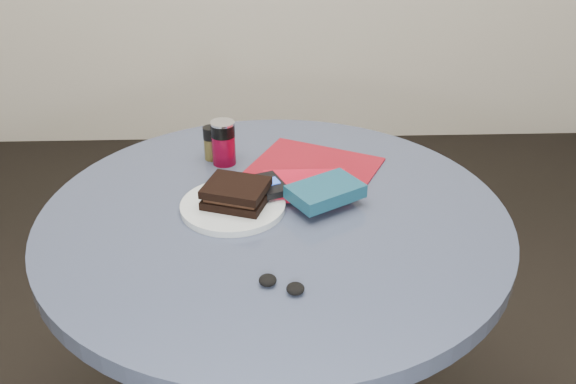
{
  "coord_description": "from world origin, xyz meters",
  "views": [
    {
      "loc": [
        -0.01,
        -1.16,
        1.47
      ],
      "look_at": [
        0.03,
        0.0,
        0.8
      ],
      "focal_mm": 40.0,
      "sensor_mm": 36.0,
      "label": 1
    }
  ],
  "objects_px": {
    "plate": "(233,206)",
    "headphones": "(281,284)",
    "novel": "(325,191)",
    "sandwich": "(236,193)",
    "soda_can": "(223,143)",
    "pepper_grinder": "(211,143)",
    "red_book": "(306,185)",
    "table": "(275,274)",
    "mp3_player": "(270,185)",
    "magazine": "(315,166)"
  },
  "relations": [
    {
      "from": "plate",
      "to": "headphones",
      "type": "relative_size",
      "value": 2.43
    },
    {
      "from": "novel",
      "to": "sandwich",
      "type": "bearing_deg",
      "value": 149.56
    },
    {
      "from": "plate",
      "to": "novel",
      "type": "distance_m",
      "value": 0.2
    },
    {
      "from": "sandwich",
      "to": "soda_can",
      "type": "xyz_separation_m",
      "value": [
        -0.04,
        0.22,
        0.02
      ]
    },
    {
      "from": "pepper_grinder",
      "to": "red_book",
      "type": "relative_size",
      "value": 0.45
    },
    {
      "from": "plate",
      "to": "pepper_grinder",
      "type": "distance_m",
      "value": 0.25
    },
    {
      "from": "table",
      "to": "red_book",
      "type": "bearing_deg",
      "value": 52.0
    },
    {
      "from": "novel",
      "to": "red_book",
      "type": "bearing_deg",
      "value": 87.65
    },
    {
      "from": "novel",
      "to": "table",
      "type": "bearing_deg",
      "value": 161.02
    },
    {
      "from": "mp3_player",
      "to": "plate",
      "type": "bearing_deg",
      "value": -147.91
    },
    {
      "from": "plate",
      "to": "magazine",
      "type": "distance_m",
      "value": 0.27
    },
    {
      "from": "table",
      "to": "red_book",
      "type": "height_order",
      "value": "red_book"
    },
    {
      "from": "headphones",
      "to": "pepper_grinder",
      "type": "bearing_deg",
      "value": 106.91
    },
    {
      "from": "mp3_player",
      "to": "headphones",
      "type": "relative_size",
      "value": 1.2
    },
    {
      "from": "novel",
      "to": "mp3_player",
      "type": "distance_m",
      "value": 0.13
    },
    {
      "from": "table",
      "to": "novel",
      "type": "height_order",
      "value": "novel"
    },
    {
      "from": "red_book",
      "to": "headphones",
      "type": "xyz_separation_m",
      "value": [
        -0.06,
        -0.35,
        -0.0
      ]
    },
    {
      "from": "pepper_grinder",
      "to": "headphones",
      "type": "height_order",
      "value": "pepper_grinder"
    },
    {
      "from": "novel",
      "to": "headphones",
      "type": "distance_m",
      "value": 0.3
    },
    {
      "from": "table",
      "to": "red_book",
      "type": "relative_size",
      "value": 5.24
    },
    {
      "from": "mp3_player",
      "to": "sandwich",
      "type": "bearing_deg",
      "value": -146.79
    },
    {
      "from": "headphones",
      "to": "sandwich",
      "type": "bearing_deg",
      "value": 107.56
    },
    {
      "from": "plate",
      "to": "magazine",
      "type": "relative_size",
      "value": 0.79
    },
    {
      "from": "sandwich",
      "to": "mp3_player",
      "type": "xyz_separation_m",
      "value": [
        0.07,
        0.05,
        -0.01
      ]
    },
    {
      "from": "soda_can",
      "to": "headphones",
      "type": "distance_m",
      "value": 0.51
    },
    {
      "from": "soda_can",
      "to": "red_book",
      "type": "height_order",
      "value": "soda_can"
    },
    {
      "from": "table",
      "to": "magazine",
      "type": "distance_m",
      "value": 0.28
    },
    {
      "from": "novel",
      "to": "pepper_grinder",
      "type": "bearing_deg",
      "value": 106.32
    },
    {
      "from": "soda_can",
      "to": "table",
      "type": "bearing_deg",
      "value": -63.68
    },
    {
      "from": "pepper_grinder",
      "to": "table",
      "type": "bearing_deg",
      "value": -60.26
    },
    {
      "from": "pepper_grinder",
      "to": "mp3_player",
      "type": "relative_size",
      "value": 0.76
    },
    {
      "from": "table",
      "to": "magazine",
      "type": "relative_size",
      "value": 3.49
    },
    {
      "from": "plate",
      "to": "red_book",
      "type": "relative_size",
      "value": 1.18
    },
    {
      "from": "red_book",
      "to": "novel",
      "type": "distance_m",
      "value": 0.08
    },
    {
      "from": "novel",
      "to": "headphones",
      "type": "bearing_deg",
      "value": -141.25
    },
    {
      "from": "soda_can",
      "to": "novel",
      "type": "height_order",
      "value": "soda_can"
    },
    {
      "from": "headphones",
      "to": "soda_can",
      "type": "bearing_deg",
      "value": 104.27
    },
    {
      "from": "table",
      "to": "novel",
      "type": "xyz_separation_m",
      "value": [
        0.11,
        0.02,
        0.2
      ]
    },
    {
      "from": "sandwich",
      "to": "novel",
      "type": "height_order",
      "value": "sandwich"
    },
    {
      "from": "soda_can",
      "to": "headphones",
      "type": "relative_size",
      "value": 1.17
    },
    {
      "from": "plate",
      "to": "sandwich",
      "type": "bearing_deg",
      "value": 20.76
    },
    {
      "from": "table",
      "to": "novel",
      "type": "bearing_deg",
      "value": 12.46
    },
    {
      "from": "pepper_grinder",
      "to": "headphones",
      "type": "relative_size",
      "value": 0.91
    },
    {
      "from": "table",
      "to": "sandwich",
      "type": "relative_size",
      "value": 6.42
    },
    {
      "from": "sandwich",
      "to": "pepper_grinder",
      "type": "relative_size",
      "value": 1.83
    },
    {
      "from": "red_book",
      "to": "headphones",
      "type": "bearing_deg",
      "value": -100.37
    },
    {
      "from": "sandwich",
      "to": "mp3_player",
      "type": "distance_m",
      "value": 0.09
    },
    {
      "from": "table",
      "to": "headphones",
      "type": "relative_size",
      "value": 10.76
    },
    {
      "from": "novel",
      "to": "headphones",
      "type": "relative_size",
      "value": 1.63
    },
    {
      "from": "mp3_player",
      "to": "soda_can",
      "type": "bearing_deg",
      "value": 123.21
    }
  ]
}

